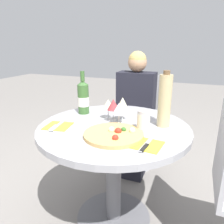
# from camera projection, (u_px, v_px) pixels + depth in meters

# --- Properties ---
(ground_plane) EXTENTS (12.00, 12.00, 0.00)m
(ground_plane) POSITION_uv_depth(u_px,v_px,m) (114.00, 218.00, 1.57)
(ground_plane) COLOR gray
(ground_plane) RESTS_ON ground
(dining_table) EXTENTS (0.94, 0.94, 0.71)m
(dining_table) POSITION_uv_depth(u_px,v_px,m) (114.00, 150.00, 1.40)
(dining_table) COLOR slate
(dining_table) RESTS_ON ground_plane
(chair_behind_diner) EXTENTS (0.42, 0.42, 0.89)m
(chair_behind_diner) POSITION_uv_depth(u_px,v_px,m) (137.00, 123.00, 2.21)
(chair_behind_diner) COLOR #ADADB2
(chair_behind_diner) RESTS_ON ground_plane
(seated_diner) EXTENTS (0.35, 0.39, 1.13)m
(seated_diner) POSITION_uv_depth(u_px,v_px,m) (133.00, 120.00, 2.06)
(seated_diner) COLOR black
(seated_diner) RESTS_ON ground_plane
(pizza_large) EXTENTS (0.33, 0.33, 0.05)m
(pizza_large) POSITION_uv_depth(u_px,v_px,m) (114.00, 134.00, 1.20)
(pizza_large) COLOR tan
(pizza_large) RESTS_ON dining_table
(wine_bottle) EXTENTS (0.08, 0.08, 0.30)m
(wine_bottle) POSITION_uv_depth(u_px,v_px,m) (83.00, 97.00, 1.56)
(wine_bottle) COLOR #38602D
(wine_bottle) RESTS_ON dining_table
(tall_carafe) EXTENTS (0.08, 0.08, 0.34)m
(tall_carafe) POSITION_uv_depth(u_px,v_px,m) (165.00, 101.00, 1.30)
(tall_carafe) COLOR tan
(tall_carafe) RESTS_ON dining_table
(sugar_shaker) EXTENTS (0.07, 0.07, 0.13)m
(sugar_shaker) POSITION_uv_depth(u_px,v_px,m) (143.00, 121.00, 1.25)
(sugar_shaker) COLOR silver
(sugar_shaker) RESTS_ON dining_table
(wine_glass_front_right) EXTENTS (0.08, 0.08, 0.14)m
(wine_glass_front_right) POSITION_uv_depth(u_px,v_px,m) (119.00, 109.00, 1.35)
(wine_glass_front_right) COLOR silver
(wine_glass_front_right) RESTS_ON dining_table
(wine_glass_center) EXTENTS (0.08, 0.08, 0.15)m
(wine_glass_center) POSITION_uv_depth(u_px,v_px,m) (113.00, 105.00, 1.40)
(wine_glass_center) COLOR silver
(wine_glass_center) RESTS_ON dining_table
(wine_glass_back_left) EXTENTS (0.08, 0.08, 0.13)m
(wine_glass_back_left) POSITION_uv_depth(u_px,v_px,m) (108.00, 104.00, 1.45)
(wine_glass_back_left) COLOR silver
(wine_glass_back_left) RESTS_ON dining_table
(wine_glass_back_right) EXTENTS (0.08, 0.08, 0.16)m
(wine_glass_back_right) POSITION_uv_depth(u_px,v_px,m) (123.00, 104.00, 1.41)
(wine_glass_back_right) COLOR silver
(wine_glass_back_right) RESTS_ON dining_table
(place_setting_left) EXTENTS (0.17, 0.19, 0.01)m
(place_setting_left) POSITION_uv_depth(u_px,v_px,m) (58.00, 126.00, 1.34)
(place_setting_left) COLOR yellow
(place_setting_left) RESTS_ON dining_table
(place_setting_right) EXTENTS (0.17, 0.19, 0.01)m
(place_setting_right) POSITION_uv_depth(u_px,v_px,m) (146.00, 145.00, 1.09)
(place_setting_right) COLOR yellow
(place_setting_right) RESTS_ON dining_table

